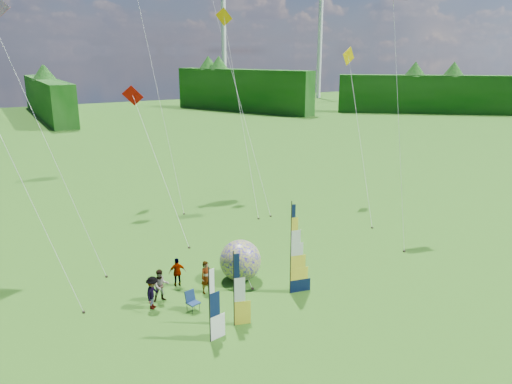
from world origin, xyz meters
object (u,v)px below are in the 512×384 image
bol_inflatable (240,260)px  spectator_b (161,286)px  side_banner_far (210,306)px  spectator_c (153,293)px  side_banner_left (234,290)px  spectator_d (177,272)px  spectator_a (206,277)px  camp_chair (193,302)px  kite_whale (236,78)px  feather_banner_main (291,250)px

bol_inflatable → spectator_b: size_ratio=1.35×
side_banner_far → spectator_c: bearing=95.3°
side_banner_left → side_banner_far: side_banner_left is taller
spectator_d → spectator_a: bearing=137.7°
spectator_c → camp_chair: spectator_c is taller
kite_whale → side_banner_far: bearing=-106.8°
side_banner_left → camp_chair: side_banner_left is taller
side_banner_left → feather_banner_main: bearing=35.4°
side_banner_left → camp_chair: size_ratio=3.48×
spectator_a → kite_whale: (9.59, 14.96, 9.41)m
spectator_c → spectator_d: bearing=-9.4°
side_banner_left → spectator_a: 3.81m
bol_inflatable → spectator_c: size_ratio=1.37×
side_banner_far → camp_chair: bearing=70.9°
side_banner_far → spectator_b: 4.80m
spectator_c → spectator_d: spectator_c is taller
feather_banner_main → spectator_c: size_ratio=2.91×
side_banner_far → spectator_d: 6.00m
spectator_b → camp_chair: bearing=-53.6°
bol_inflatable → camp_chair: 4.24m
spectator_c → spectator_d: 2.63m
feather_banner_main → spectator_b: feather_banner_main is taller
feather_banner_main → spectator_c: bearing=174.0°
feather_banner_main → bol_inflatable: bearing=129.2°
spectator_a → spectator_b: (-2.41, 0.29, -0.03)m
spectator_d → spectator_c: bearing=54.1°
feather_banner_main → side_banner_far: bearing=-148.7°
side_banner_far → bol_inflatable: size_ratio=1.50×
side_banner_far → spectator_c: (-1.25, 4.14, -0.89)m
bol_inflatable → spectator_d: 3.51m
side_banner_far → camp_chair: side_banner_far is taller
feather_banner_main → spectator_d: size_ratio=3.07×
camp_chair → kite_whale: 22.07m
feather_banner_main → side_banner_left: bearing=-150.1°
side_banner_left → camp_chair: bearing=133.9°
spectator_d → camp_chair: (-0.34, -2.99, -0.29)m
side_banner_far → spectator_a: side_banner_far is taller
side_banner_left → kite_whale: size_ratio=0.18×
side_banner_left → side_banner_far: bearing=-139.5°
side_banner_far → kite_whale: bearing=48.1°
spectator_b → camp_chair: size_ratio=1.66×
side_banner_left → kite_whale: kite_whale is taller
spectator_d → spectator_b: bearing=54.4°
bol_inflatable → spectator_c: 5.38m
side_banner_far → spectator_d: (0.72, 5.88, -0.93)m
feather_banner_main → camp_chair: (-5.19, 0.78, -1.95)m
spectator_b → spectator_d: size_ratio=1.07×
feather_banner_main → spectator_a: size_ratio=2.78×
side_banner_left → spectator_b: 4.63m
spectator_d → side_banner_far: bearing=95.6°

